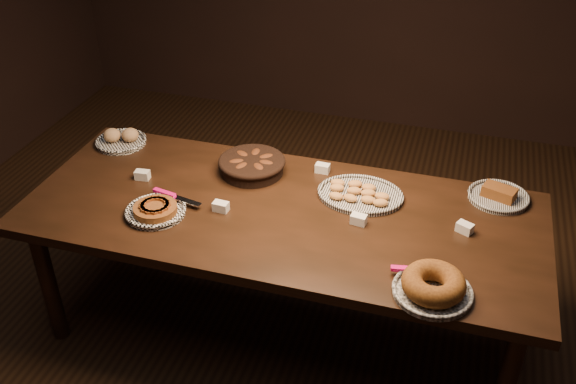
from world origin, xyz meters
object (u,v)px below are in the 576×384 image
(buffet_table, at_px, (281,223))
(apple_tart_plate, at_px, (156,210))
(bundt_cake_plate, at_px, (433,286))
(madeleine_platter, at_px, (360,194))

(buffet_table, distance_m, apple_tart_plate, 0.58)
(apple_tart_plate, xyz_separation_m, bundt_cake_plate, (1.27, -0.18, 0.02))
(bundt_cake_plate, bearing_deg, buffet_table, 136.18)
(apple_tart_plate, bearing_deg, bundt_cake_plate, 1.46)
(buffet_table, distance_m, madeleine_platter, 0.40)
(bundt_cake_plate, bearing_deg, apple_tart_plate, 155.38)
(madeleine_platter, distance_m, bundt_cake_plate, 0.71)
(apple_tart_plate, height_order, madeleine_platter, apple_tart_plate)
(apple_tart_plate, bearing_deg, buffet_table, 29.61)
(buffet_table, height_order, apple_tart_plate, apple_tart_plate)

